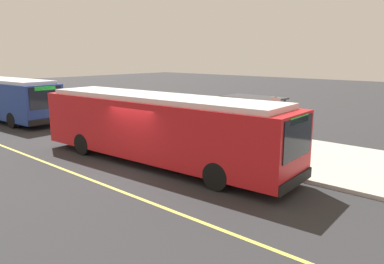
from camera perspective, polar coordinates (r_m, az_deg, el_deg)
ground_plane at (r=15.81m, az=-8.14°, el=-5.37°), size 120.00×120.00×0.00m
sidewalk_curb at (r=20.03m, az=5.07°, el=-1.42°), size 44.00×6.40×0.15m
lane_stripe_center at (r=14.57m, az=-14.81°, el=-7.13°), size 36.00×0.14×0.01m
transit_bus_main at (r=15.96m, az=-5.18°, el=0.85°), size 12.59×3.30×2.95m
transit_bus_second at (r=29.91m, az=-26.77°, el=4.72°), size 11.43×3.26×2.95m
bus_shelter at (r=18.54m, az=9.04°, el=3.21°), size 2.90×1.60×2.48m
waiting_bench at (r=18.69m, az=8.83°, el=-0.72°), size 1.60×0.48×0.95m
route_sign_post at (r=15.53m, az=12.44°, el=1.59°), size 0.44×0.08×2.80m
pedestrian_commuter at (r=15.95m, az=11.19°, el=-1.17°), size 0.24×0.40×1.69m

